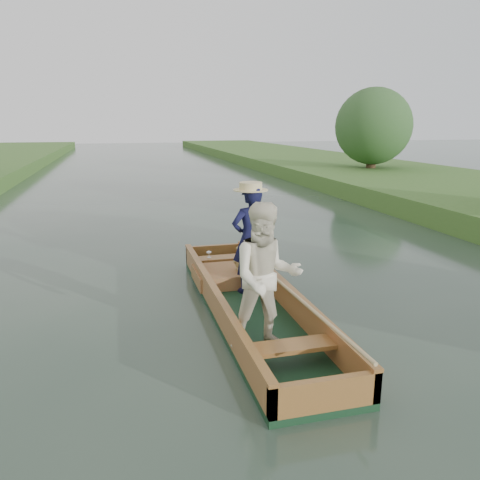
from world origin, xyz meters
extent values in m
plane|color=#283D30|center=(0.00, 0.00, 0.00)|extent=(120.00, 120.00, 0.00)
cylinder|color=#47331E|center=(9.80, 13.82, 1.05)|extent=(0.44, 0.44, 2.10)
sphere|color=#294F1F|center=(9.80, 13.82, 2.50)|extent=(3.47, 3.47, 3.47)
sphere|color=#294F1F|center=(10.40, 14.12, 2.10)|extent=(2.20, 2.20, 2.20)
cube|color=#13331C|center=(0.00, 0.00, 0.04)|extent=(1.10, 5.00, 0.08)
cube|color=#9F5F31|center=(-0.51, 0.00, 0.24)|extent=(0.08, 5.00, 0.32)
cube|color=#9F5F31|center=(0.51, 0.00, 0.24)|extent=(0.08, 5.00, 0.32)
cube|color=#9F5F31|center=(0.00, 2.46, 0.24)|extent=(1.10, 0.08, 0.32)
cube|color=#9F5F31|center=(0.00, -2.46, 0.24)|extent=(1.10, 0.08, 0.32)
cube|color=#9F5F31|center=(-0.51, 0.00, 0.42)|extent=(0.10, 5.00, 0.04)
cube|color=#9F5F31|center=(0.51, 0.00, 0.42)|extent=(0.10, 5.00, 0.04)
cube|color=#9F5F31|center=(0.00, 1.90, 0.30)|extent=(0.94, 0.30, 0.05)
cube|color=#9F5F31|center=(0.00, -1.60, 0.30)|extent=(0.94, 0.30, 0.05)
imported|color=#111236|center=(0.20, 0.72, 0.91)|extent=(0.67, 0.50, 1.67)
cylinder|color=beige|center=(0.20, 0.72, 1.71)|extent=(0.52, 0.52, 0.12)
imported|color=#EDE5C9|center=(-0.15, -1.12, 0.94)|extent=(0.90, 0.73, 1.72)
cube|color=#AF4538|center=(-0.15, 1.25, 0.19)|extent=(0.85, 0.90, 0.22)
sphere|color=#A28E55|center=(0.17, 1.15, 0.43)|extent=(0.23, 0.23, 0.23)
sphere|color=#A28E55|center=(0.17, 1.14, 0.60)|extent=(0.17, 0.17, 0.17)
sphere|color=#A28E55|center=(0.10, 1.14, 0.67)|extent=(0.06, 0.06, 0.06)
sphere|color=#A28E55|center=(0.23, 1.14, 0.67)|extent=(0.06, 0.06, 0.06)
sphere|color=#A28E55|center=(0.17, 1.07, 0.58)|extent=(0.07, 0.07, 0.07)
sphere|color=#A28E55|center=(0.06, 1.13, 0.46)|extent=(0.08, 0.08, 0.08)
sphere|color=#A28E55|center=(0.27, 1.13, 0.46)|extent=(0.08, 0.08, 0.08)
sphere|color=#A28E55|center=(0.11, 1.11, 0.33)|extent=(0.09, 0.09, 0.09)
sphere|color=#A28E55|center=(0.23, 1.11, 0.33)|extent=(0.09, 0.09, 0.09)
cylinder|color=silver|center=(-0.22, 1.90, 0.33)|extent=(0.07, 0.07, 0.01)
cylinder|color=silver|center=(-0.22, 1.90, 0.37)|extent=(0.01, 0.01, 0.08)
ellipsoid|color=silver|center=(-0.22, 1.90, 0.43)|extent=(0.09, 0.09, 0.05)
cylinder|color=tan|center=(0.43, -0.32, 0.46)|extent=(0.04, 4.48, 0.20)
camera|label=1|loc=(-1.71, -5.92, 2.64)|focal=35.00mm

